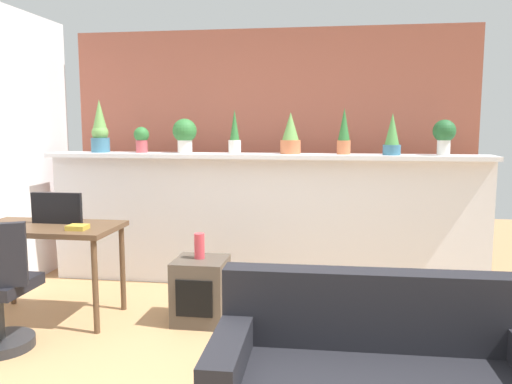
# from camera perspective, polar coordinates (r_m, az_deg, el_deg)

# --- Properties ---
(divider_wall) EXTENTS (4.13, 0.16, 1.22)m
(divider_wall) POSITION_cam_1_polar(r_m,az_deg,el_deg) (4.93, 0.69, -3.35)
(divider_wall) COLOR silver
(divider_wall) RESTS_ON ground
(plant_shelf) EXTENTS (4.13, 0.37, 0.04)m
(plant_shelf) POSITION_cam_1_polar(r_m,az_deg,el_deg) (4.81, 0.64, 3.98)
(plant_shelf) COLOR silver
(plant_shelf) RESTS_ON divider_wall
(brick_wall_behind) EXTENTS (4.13, 0.10, 2.50)m
(brick_wall_behind) POSITION_cam_1_polar(r_m,az_deg,el_deg) (5.44, 1.55, 4.44)
(brick_wall_behind) COLOR #9E5442
(brick_wall_behind) RESTS_ON ground
(potted_plant_0) EXTENTS (0.18, 0.18, 0.51)m
(potted_plant_0) POSITION_cam_1_polar(r_m,az_deg,el_deg) (5.28, -16.79, 6.57)
(potted_plant_0) COLOR #386B84
(potted_plant_0) RESTS_ON plant_shelf
(potted_plant_1) EXTENTS (0.15, 0.15, 0.25)m
(potted_plant_1) POSITION_cam_1_polar(r_m,az_deg,el_deg) (5.13, -12.48, 5.79)
(potted_plant_1) COLOR #B7474C
(potted_plant_1) RESTS_ON plant_shelf
(potted_plant_2) EXTENTS (0.23, 0.23, 0.33)m
(potted_plant_2) POSITION_cam_1_polar(r_m,az_deg,el_deg) (4.99, -7.85, 6.41)
(potted_plant_2) COLOR silver
(potted_plant_2) RESTS_ON plant_shelf
(potted_plant_3) EXTENTS (0.12, 0.12, 0.41)m
(potted_plant_3) POSITION_cam_1_polar(r_m,az_deg,el_deg) (4.85, -2.37, 6.36)
(potted_plant_3) COLOR silver
(potted_plant_3) RESTS_ON plant_shelf
(potted_plant_4) EXTENTS (0.19, 0.19, 0.38)m
(potted_plant_4) POSITION_cam_1_polar(r_m,az_deg,el_deg) (4.81, 3.81, 6.28)
(potted_plant_4) COLOR #C66B42
(potted_plant_4) RESTS_ON plant_shelf
(potted_plant_5) EXTENTS (0.12, 0.12, 0.42)m
(potted_plant_5) POSITION_cam_1_polar(r_m,az_deg,el_deg) (4.80, 9.65, 6.46)
(potted_plant_5) COLOR #C66B42
(potted_plant_5) RESTS_ON plant_shelf
(potted_plant_6) EXTENTS (0.16, 0.16, 0.37)m
(potted_plant_6) POSITION_cam_1_polar(r_m,az_deg,el_deg) (4.76, 14.74, 5.99)
(potted_plant_6) COLOR #386B84
(potted_plant_6) RESTS_ON plant_shelf
(potted_plant_7) EXTENTS (0.20, 0.20, 0.31)m
(potted_plant_7) POSITION_cam_1_polar(r_m,az_deg,el_deg) (4.86, 19.99, 6.02)
(potted_plant_7) COLOR silver
(potted_plant_7) RESTS_ON plant_shelf
(desk) EXTENTS (1.10, 0.60, 0.75)m
(desk) POSITION_cam_1_polar(r_m,az_deg,el_deg) (4.40, -21.90, -4.50)
(desk) COLOR brown
(desk) RESTS_ON ground
(tv_monitor) EXTENTS (0.42, 0.04, 0.25)m
(tv_monitor) POSITION_cam_1_polar(r_m,az_deg,el_deg) (4.41, -21.07, -1.67)
(tv_monitor) COLOR black
(tv_monitor) RESTS_ON desk
(side_cube_shelf) EXTENTS (0.40, 0.41, 0.50)m
(side_cube_shelf) POSITION_cam_1_polar(r_m,az_deg,el_deg) (4.13, -6.11, -10.73)
(side_cube_shelf) COLOR #4C4238
(side_cube_shelf) RESTS_ON ground
(vase_on_shelf) EXTENTS (0.08, 0.08, 0.20)m
(vase_on_shelf) POSITION_cam_1_polar(r_m,az_deg,el_deg) (4.07, -6.24, -5.92)
(vase_on_shelf) COLOR #CC3D47
(vase_on_shelf) RESTS_ON side_cube_shelf
(book_on_desk) EXTENTS (0.14, 0.12, 0.04)m
(book_on_desk) POSITION_cam_1_polar(r_m,az_deg,el_deg) (4.12, -19.04, -3.69)
(book_on_desk) COLOR gold
(book_on_desk) RESTS_ON desk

